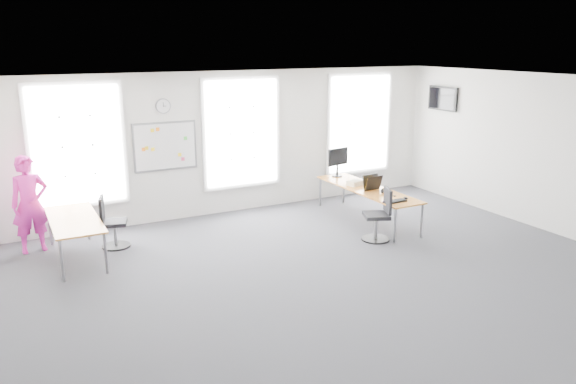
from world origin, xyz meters
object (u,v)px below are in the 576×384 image
chair_left (111,225)px  keyboard (395,201)px  headphones (385,191)px  person (30,204)px  desk_right (367,190)px  chair_right (379,218)px  monitor (338,160)px  desk_left (74,222)px

chair_left → keyboard: (4.81, -1.88, 0.28)m
chair_left → headphones: bearing=-88.4°
chair_left → person: 1.40m
desk_right → person: (-6.20, 1.25, 0.22)m
chair_right → monitor: monitor is taller
keyboard → headphones: headphones is taller
desk_left → desk_right: bearing=-5.4°
headphones → chair_right: bearing=-114.2°
chair_right → chair_left: bearing=-90.6°
headphones → desk_right: bearing=122.2°
desk_left → monitor: size_ratio=3.06×
chair_left → monitor: monitor is taller
chair_right → chair_left: size_ratio=1.05×
desk_right → headphones: headphones is taller
headphones → monitor: (-0.08, 1.63, 0.33)m
headphones → monitor: monitor is taller
chair_right → chair_left: 4.85m
person → keyboard: person is taller
headphones → monitor: 1.67m
chair_left → desk_left: bearing=129.4°
chair_left → desk_right: bearing=-83.7°
desk_left → headphones: 5.78m
desk_right → desk_left: desk_left is taller
person → headphones: 6.53m
keyboard → monitor: size_ratio=0.73×
desk_right → desk_left: 5.61m
monitor → headphones: bearing=-99.3°
desk_left → chair_left: (0.64, 0.28, -0.23)m
chair_right → person: (-5.71, 2.34, 0.42)m
person → keyboard: bearing=-28.6°
desk_right → desk_left: bearing=174.6°
desk_right → headphones: 0.47m
chair_right → chair_left: chair_right is taller
desk_left → headphones: headphones is taller
chair_left → keyboard: 5.18m
desk_right → chair_right: 1.21m
monitor → keyboard: bearing=-106.1°
chair_right → headphones: chair_right is taller
desk_left → person: person is taller
desk_left → keyboard: (5.45, -1.60, 0.04)m
headphones → desk_left: bearing=-170.9°
desk_left → chair_left: chair_left is taller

